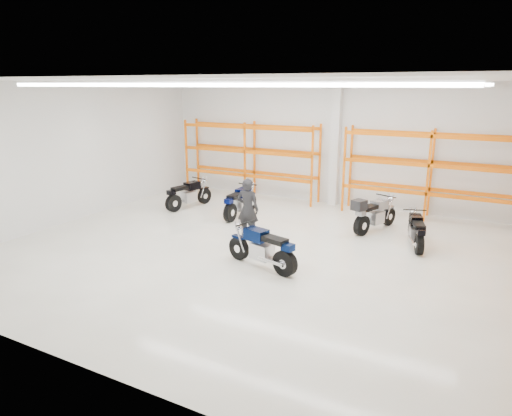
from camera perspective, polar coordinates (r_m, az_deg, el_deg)
The scene contains 11 objects.
ground at distance 12.42m, azimuth 0.91°, elevation -5.55°, with size 14.00×14.00×0.00m, color beige.
room_shell at distance 11.70m, azimuth 1.03°, elevation 9.71°, with size 14.02×12.02×4.51m.
motorcycle_main at distance 11.20m, azimuth 1.00°, elevation -5.19°, with size 2.13×0.91×1.07m.
motorcycle_back_a at distance 16.87m, azimuth -8.60°, elevation 1.60°, with size 0.84×2.10×1.04m.
motorcycle_back_b at distance 15.58m, azimuth -2.08°, elevation 0.65°, with size 0.71×2.14×1.05m.
motorcycle_back_c at distance 14.43m, azimuth 14.36°, elevation -0.80°, with size 1.04×2.15×1.13m.
motorcycle_back_d at distance 13.43m, azimuth 19.38°, elevation -2.83°, with size 0.82×1.87×0.95m.
standing_man at distance 13.20m, azimuth -1.04°, elevation -0.14°, with size 0.66×0.44×1.82m, color black.
structural_column at distance 17.15m, azimuth 9.87°, elevation 7.76°, with size 0.32×0.32×4.50m, color white.
pallet_racking_back_left at distance 18.24m, azimuth -0.80°, elevation 6.94°, with size 5.67×0.87×3.00m.
pallet_racking_back_right at distance 16.17m, azimuth 20.96°, elevation 4.88°, with size 5.67×0.87×3.00m.
Camera 1 is at (5.25, -10.37, 4.39)m, focal length 32.00 mm.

